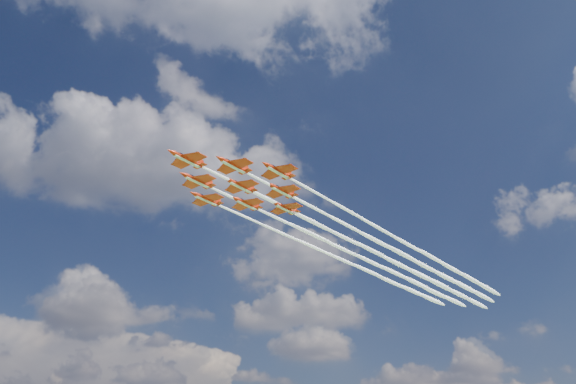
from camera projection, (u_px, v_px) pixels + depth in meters
name	position (u px, v px, depth m)	size (l,w,h in m)	color
jet_lead	(341.00, 235.00, 192.57)	(107.90, 101.46, 3.00)	red
jet_row2_port	(373.00, 239.00, 195.43)	(107.90, 101.46, 3.00)	red
jet_row2_starb	(340.00, 248.00, 203.42)	(107.90, 101.46, 3.00)	red
jet_row3_port	(405.00, 242.00, 198.30)	(107.90, 101.46, 3.00)	red
jet_row3_centre	(371.00, 251.00, 206.29)	(107.90, 101.46, 3.00)	red
jet_row3_starb	(340.00, 259.00, 214.28)	(107.90, 101.46, 3.00)	red
jet_row4_port	(401.00, 254.00, 209.16)	(107.90, 101.46, 3.00)	red
jet_row4_starb	(369.00, 261.00, 217.15)	(107.90, 101.46, 3.00)	red
jet_tail	(398.00, 264.00, 220.02)	(107.90, 101.46, 3.00)	red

